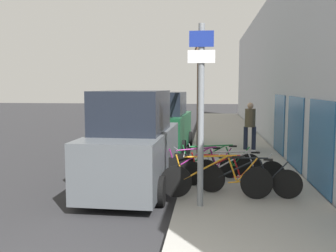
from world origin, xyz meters
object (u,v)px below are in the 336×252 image
(bicycle_3, at_px, (238,171))
(parked_car_1, at_px, (163,124))
(bicycle_2, at_px, (223,174))
(pedestrian_near, at_px, (250,122))
(bicycle_1, at_px, (248,179))
(street_tree, at_px, (199,97))
(bicycle_5, at_px, (216,164))
(parked_car_0, at_px, (134,145))
(signpost, at_px, (201,111))
(traffic_light, at_px, (202,78))
(bicycle_0, at_px, (216,180))
(bicycle_4, at_px, (201,166))

(bicycle_3, relative_size, parked_car_1, 0.52)
(bicycle_2, xyz_separation_m, pedestrian_near, (1.22, 5.73, 0.68))
(bicycle_1, xyz_separation_m, pedestrian_near, (0.69, 6.22, 0.66))
(bicycle_1, bearing_deg, street_tree, 26.06)
(bicycle_3, bearing_deg, bicycle_5, 35.06)
(parked_car_0, bearing_deg, bicycle_3, -1.76)
(signpost, bearing_deg, traffic_light, 91.07)
(bicycle_2, height_order, street_tree, street_tree)
(bicycle_0, relative_size, street_tree, 0.60)
(parked_car_1, xyz_separation_m, traffic_light, (1.40, 6.51, 1.97))
(signpost, height_order, street_tree, street_tree)
(pedestrian_near, bearing_deg, street_tree, -137.63)
(bicycle_5, xyz_separation_m, traffic_light, (-0.61, 11.41, 2.49))
(bicycle_0, relative_size, parked_car_1, 0.57)
(bicycle_4, bearing_deg, parked_car_1, -1.85)
(bicycle_4, bearing_deg, signpost, 161.44)
(bicycle_2, height_order, bicycle_3, bicycle_3)
(bicycle_1, bearing_deg, traffic_light, 16.61)
(signpost, bearing_deg, bicycle_3, 60.61)
(bicycle_2, height_order, bicycle_5, bicycle_5)
(signpost, xyz_separation_m, pedestrian_near, (1.73, 7.06, -0.90))
(bicycle_3, bearing_deg, bicycle_4, 60.03)
(bicycle_1, distance_m, traffic_light, 13.22)
(bicycle_5, distance_m, parked_car_0, 2.23)
(bicycle_1, distance_m, pedestrian_near, 6.30)
(bicycle_0, height_order, traffic_light, traffic_light)
(bicycle_4, relative_size, traffic_light, 0.48)
(signpost, height_order, pedestrian_near, signpost)
(pedestrian_near, xyz_separation_m, traffic_light, (-1.99, 6.69, 1.84))
(bicycle_3, relative_size, traffic_light, 0.49)
(bicycle_4, xyz_separation_m, street_tree, (-0.13, 3.16, 1.69))
(bicycle_3, xyz_separation_m, traffic_light, (-1.14, 12.18, 2.50))
(signpost, relative_size, bicycle_2, 1.72)
(signpost, distance_m, bicycle_5, 2.84)
(bicycle_5, height_order, traffic_light, traffic_light)
(bicycle_2, height_order, parked_car_0, parked_car_0)
(bicycle_0, height_order, street_tree, street_tree)
(signpost, height_order, bicycle_2, signpost)
(bicycle_2, bearing_deg, pedestrian_near, 3.49)
(bicycle_1, distance_m, parked_car_0, 2.95)
(bicycle_3, height_order, pedestrian_near, pedestrian_near)
(bicycle_5, height_order, parked_car_0, parked_car_0)
(bicycle_2, xyz_separation_m, traffic_light, (-0.77, 12.41, 2.52))
(pedestrian_near, height_order, street_tree, street_tree)
(signpost, relative_size, street_tree, 0.90)
(bicycle_2, distance_m, street_tree, 4.34)
(bicycle_0, bearing_deg, bicycle_3, -30.61)
(parked_car_1, relative_size, street_tree, 1.05)
(signpost, height_order, traffic_light, traffic_light)
(street_tree, bearing_deg, traffic_light, 90.65)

